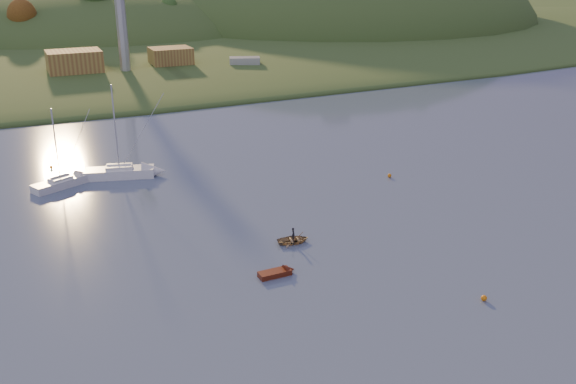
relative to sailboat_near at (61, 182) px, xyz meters
name	(u,v)px	position (x,y,z in m)	size (l,w,h in m)	color
far_shore	(61,29)	(18.14, 171.41, -0.66)	(620.00, 220.00, 1.50)	#29461C
shore_slope	(87,54)	(18.14, 106.41, -0.66)	(640.00, 150.00, 7.00)	#29461C
hill_center	(98,34)	(28.14, 151.41, -0.66)	(140.00, 120.00, 36.00)	#29461C
hill_right	(338,26)	(113.14, 136.41, -0.66)	(150.00, 130.00, 60.00)	#29461C
hillside_trees	(77,45)	(18.14, 126.41, -0.66)	(280.00, 50.00, 32.00)	#274C1B
wharf	(138,75)	(23.14, 63.41, 0.54)	(42.00, 16.00, 2.40)	slate
shed_west	(75,62)	(10.14, 64.41, 4.14)	(11.00, 8.00, 4.80)	brown
shed_east	(171,57)	(31.14, 65.41, 3.74)	(9.00, 7.00, 4.00)	brown
dock_crane	(121,1)	(20.14, 59.80, 16.51)	(3.20, 28.00, 20.30)	#B7B7BC
sailboat_near	(61,182)	(0.00, 0.00, 0.00)	(7.31, 4.99, 9.84)	silver
sailboat_far	(120,172)	(7.24, 0.67, 0.10)	(8.97, 4.74, 11.92)	white
canoe	(293,240)	(19.22, -26.15, -0.33)	(2.28, 3.19, 0.66)	#8E744E
paddler	(293,236)	(19.22, -26.15, 0.03)	(0.51, 0.33, 1.39)	black
red_tender	(281,272)	(15.49, -31.66, -0.42)	(3.47, 1.26, 1.17)	#551B0C
work_vessel	(245,69)	(46.68, 59.41, 0.80)	(16.94, 10.77, 4.10)	#505969
buoy_0	(484,298)	(28.95, -42.84, -0.41)	(0.50, 0.50, 0.50)	orange
buoy_1	(389,176)	(38.56, -13.64, -0.41)	(0.50, 0.50, 0.50)	orange
buoy_3	(51,167)	(-0.46, 7.81, -0.41)	(0.50, 0.50, 0.50)	orange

